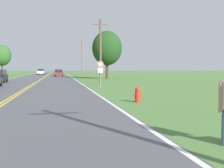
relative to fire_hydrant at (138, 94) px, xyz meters
name	(u,v)px	position (x,y,z in m)	size (l,w,h in m)	color
fire_hydrant	(138,94)	(0.00, 0.00, 0.00)	(0.46, 0.30, 0.82)	red
traffic_sign	(100,68)	(-0.35, 11.04, 1.43)	(0.60, 0.10, 2.45)	gray
utility_pole_midground	(100,50)	(0.66, 17.76, 3.44)	(1.80, 0.24, 7.42)	brown
utility_pole_far	(82,57)	(1.23, 49.93, 3.98)	(1.80, 0.24, 8.48)	brown
tree_behind_sign	(107,48)	(4.05, 32.96, 4.78)	(5.07, 5.07, 8.13)	#473828
tree_right_cluster	(2,55)	(-16.92, 54.44, 4.37)	(4.19, 4.19, 7.21)	brown
car_red_hatchback_mid_far	(59,73)	(-4.03, 50.53, 0.41)	(2.02, 3.62, 1.53)	black
car_white_van_receding	(41,72)	(-9.10, 70.52, 0.44)	(2.06, 4.83, 1.60)	black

